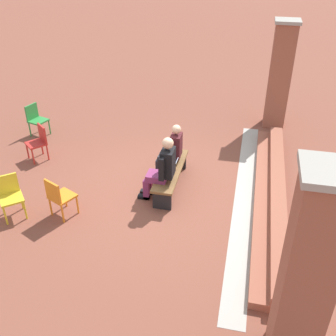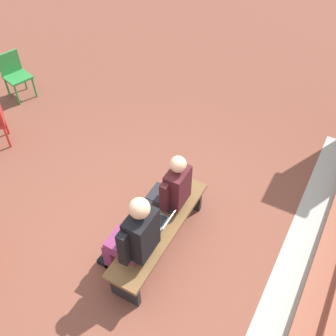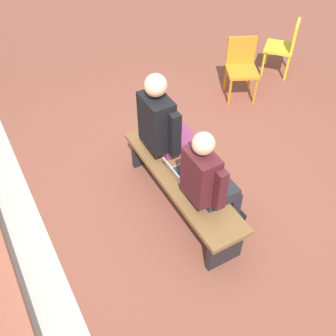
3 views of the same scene
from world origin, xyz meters
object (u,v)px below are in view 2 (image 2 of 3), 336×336
(bench, at_px, (160,231))
(plastic_chair_foreground, at_px, (15,73))
(person_student, at_px, (170,190))
(person_adult, at_px, (133,236))
(laptop, at_px, (161,224))

(bench, bearing_deg, plastic_chair_foreground, -112.80)
(person_student, relative_size, plastic_chair_foreground, 1.55)
(bench, distance_m, person_adult, 0.60)
(person_adult, bearing_deg, bench, 171.01)
(person_adult, relative_size, laptop, 4.40)
(person_student, relative_size, person_adult, 0.92)
(person_adult, distance_m, laptop, 0.52)
(person_student, distance_m, person_adult, 0.83)
(laptop, bearing_deg, bench, -75.01)
(bench, relative_size, person_adult, 1.28)
(bench, height_order, person_student, person_student)
(person_adult, distance_m, plastic_chair_foreground, 4.52)
(person_student, bearing_deg, person_adult, -0.44)
(person_adult, bearing_deg, laptop, 169.59)
(person_student, distance_m, laptop, 0.43)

